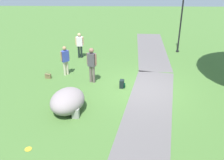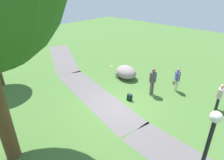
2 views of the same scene
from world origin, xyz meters
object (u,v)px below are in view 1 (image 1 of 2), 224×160
backpack_by_boulder (76,113)px  frisbee_on_grass (28,149)px  lawn_boulder (68,101)px  man_near_boulder (92,63)px  passerby_on_path (80,44)px  woman_with_handbag (65,59)px  spare_backpack_on_lawn (122,84)px  lamp_post (181,17)px  handbag_on_grass (48,76)px

backpack_by_boulder → frisbee_on_grass: bearing=-34.3°
lawn_boulder → frisbee_on_grass: (2.38, -0.90, -0.46)m
man_near_boulder → passerby_on_path: man_near_boulder is taller
woman_with_handbag → lawn_boulder: bearing=11.7°
frisbee_on_grass → backpack_by_boulder: bearing=145.7°
spare_backpack_on_lawn → frisbee_on_grass: spare_backpack_on_lawn is taller
frisbee_on_grass → man_near_boulder: bearing=162.1°
man_near_boulder → frisbee_on_grass: (5.10, -1.65, -1.05)m
woman_with_handbag → frisbee_on_grass: woman_with_handbag is taller
passerby_on_path → spare_backpack_on_lawn: bearing=32.0°
backpack_by_boulder → spare_backpack_on_lawn: bearing=144.8°
lawn_boulder → frisbee_on_grass: 2.58m
lamp_post → woman_with_handbag: lamp_post is taller
passerby_on_path → frisbee_on_grass: bearing=-3.7°
woman_with_handbag → passerby_on_path: (-2.67, 0.40, -0.01)m
man_near_boulder → frisbee_on_grass: bearing=-17.9°
lawn_boulder → spare_backpack_on_lawn: bearing=133.7°
backpack_by_boulder → handbag_on_grass: bearing=-150.9°
lawn_boulder → spare_backpack_on_lawn: 3.12m
backpack_by_boulder → spare_backpack_on_lawn: size_ratio=1.00×
lamp_post → frisbee_on_grass: lamp_post is taller
man_near_boulder → spare_backpack_on_lawn: (0.58, 1.50, -0.87)m
backpack_by_boulder → frisbee_on_grass: size_ratio=1.74×
handbag_on_grass → spare_backpack_on_lawn: 3.99m
backpack_by_boulder → spare_backpack_on_lawn: same height
passerby_on_path → frisbee_on_grass: (8.66, -0.55, -0.90)m
lawn_boulder → woman_with_handbag: size_ratio=1.23×
man_near_boulder → frisbee_on_grass: 5.46m
passerby_on_path → spare_backpack_on_lawn: passerby_on_path is taller
spare_backpack_on_lawn → lawn_boulder: bearing=-46.3°
woman_with_handbag → backpack_by_boulder: bearing=15.5°
lawn_boulder → spare_backpack_on_lawn: lawn_boulder is taller
woman_with_handbag → frisbee_on_grass: size_ratio=6.96×
man_near_boulder → backpack_by_boulder: bearing=-6.4°
backpack_by_boulder → frisbee_on_grass: 2.30m
backpack_by_boulder → woman_with_handbag: bearing=-164.5°
lamp_post → handbag_on_grass: bearing=-60.3°
handbag_on_grass → lamp_post: bearing=119.7°
backpack_by_boulder → frisbee_on_grass: backpack_by_boulder is taller
woman_with_handbag → passerby_on_path: woman_with_handbag is taller
lawn_boulder → passerby_on_path: (-6.29, -0.35, 0.44)m
man_near_boulder → frisbee_on_grass: man_near_boulder is taller
lamp_post → woman_with_handbag: (3.91, -6.82, -1.43)m
lawn_boulder → handbag_on_grass: (-3.13, -1.62, -0.33)m
lawn_boulder → frisbee_on_grass: size_ratio=8.58×
lawn_boulder → handbag_on_grass: size_ratio=5.81×
lamp_post → backpack_by_boulder: (8.01, -5.68, -2.15)m
handbag_on_grass → backpack_by_boulder: 4.14m
frisbee_on_grass → lawn_boulder: bearing=159.2°
lawn_boulder → passerby_on_path: size_ratio=1.25×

